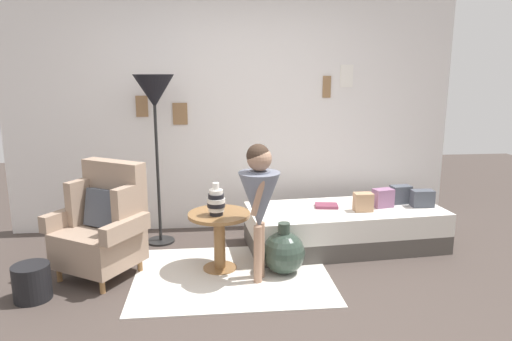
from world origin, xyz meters
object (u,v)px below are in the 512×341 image
(side_table, at_px, (219,229))
(person_child, at_px, (259,195))
(vase_striped, at_px, (216,202))
(magazine_basket, at_px, (32,282))
(book_on_daybed, at_px, (326,206))
(armchair, at_px, (104,225))
(daybed, at_px, (344,227))
(demijohn_near, at_px, (284,252))
(floor_lamp, at_px, (154,98))

(side_table, xyz_separation_m, person_child, (0.32, -0.26, 0.37))
(vase_striped, relative_size, person_child, 0.24)
(vase_striped, height_order, magazine_basket, vase_striped)
(vase_striped, relative_size, book_on_daybed, 1.29)
(armchair, height_order, daybed, armchair)
(person_child, bearing_deg, demijohn_near, 28.62)
(demijohn_near, bearing_deg, side_table, 166.58)
(demijohn_near, bearing_deg, armchair, 174.48)
(armchair, bearing_deg, person_child, -11.76)
(side_table, bearing_deg, daybed, 18.89)
(person_child, xyz_separation_m, magazine_basket, (-1.77, -0.15, -0.61))
(floor_lamp, xyz_separation_m, demijohn_near, (1.14, -0.87, -1.28))
(daybed, distance_m, demijohn_near, 0.90)
(book_on_daybed, height_order, demijohn_near, demijohn_near)
(book_on_daybed, bearing_deg, daybed, -13.51)
(person_child, bearing_deg, magazine_basket, -175.10)
(magazine_basket, bearing_deg, person_child, 4.90)
(daybed, xyz_separation_m, magazine_basket, (-2.70, -0.83, -0.06))
(side_table, distance_m, magazine_basket, 1.52)
(armchair, relative_size, demijohn_near, 2.13)
(vase_striped, xyz_separation_m, demijohn_near, (0.57, -0.08, -0.45))
(person_child, distance_m, demijohn_near, 0.61)
(vase_striped, distance_m, book_on_daybed, 1.24)
(floor_lamp, distance_m, person_child, 1.53)
(daybed, xyz_separation_m, book_on_daybed, (-0.18, 0.04, 0.22))
(daybed, height_order, book_on_daybed, book_on_daybed)
(armchair, bearing_deg, side_table, -0.99)
(side_table, xyz_separation_m, demijohn_near, (0.55, -0.13, -0.18))
(side_table, distance_m, book_on_daybed, 1.17)
(person_child, height_order, demijohn_near, person_child)
(side_table, relative_size, book_on_daybed, 2.46)
(daybed, xyz_separation_m, floor_lamp, (-1.84, 0.31, 1.27))
(daybed, distance_m, vase_striped, 1.43)
(person_child, bearing_deg, armchair, 168.24)
(armchair, distance_m, vase_striped, 0.98)
(side_table, distance_m, demijohn_near, 0.59)
(person_child, height_order, book_on_daybed, person_child)
(side_table, distance_m, person_child, 0.56)
(person_child, bearing_deg, daybed, 36.33)
(armchair, relative_size, floor_lamp, 0.57)
(floor_lamp, height_order, demijohn_near, floor_lamp)
(armchair, bearing_deg, floor_lamp, 61.26)
(side_table, height_order, floor_lamp, floor_lamp)
(daybed, bearing_deg, person_child, -143.67)
(floor_lamp, bearing_deg, vase_striped, -54.32)
(armchair, relative_size, book_on_daybed, 4.41)
(side_table, bearing_deg, person_child, -38.32)
(floor_lamp, bearing_deg, book_on_daybed, -8.99)
(book_on_daybed, relative_size, demijohn_near, 0.48)
(demijohn_near, bearing_deg, person_child, -151.38)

